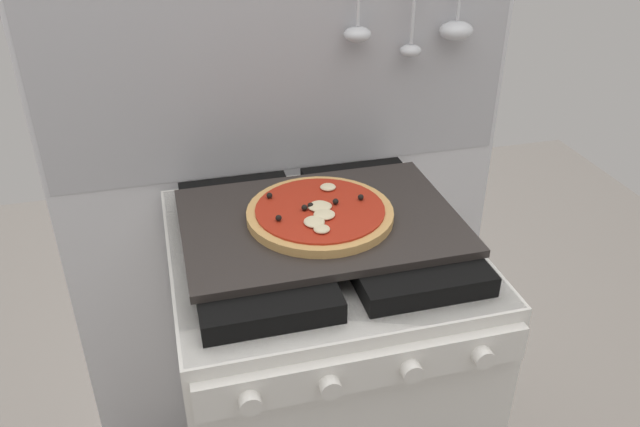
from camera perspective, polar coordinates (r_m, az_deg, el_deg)
kitchen_backsplash at (r=1.62m, az=-2.93°, el=1.59°), size 1.10×0.09×1.55m
stove at (r=1.56m, az=0.02°, el=-15.30°), size 0.60×0.64×0.90m
baking_tray at (r=1.27m, az=0.00°, el=-0.70°), size 0.54×0.38×0.02m
pizza_left at (r=1.26m, az=0.03°, el=0.12°), size 0.29×0.29×0.03m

